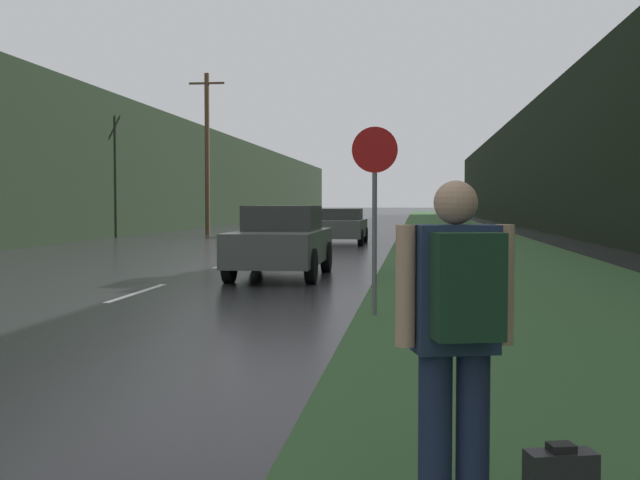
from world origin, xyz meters
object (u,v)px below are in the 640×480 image
at_px(car_passing_near, 282,241).
at_px(car_oncoming, 271,221).
at_px(hitchhiker_with_backpack, 457,330).
at_px(car_passing_far, 342,226).
at_px(stop_sign, 375,201).

distance_m(car_passing_near, car_oncoming, 21.70).
height_order(hitchhiker_with_backpack, car_oncoming, hitchhiker_with_backpack).
distance_m(car_passing_near, car_passing_far, 14.40).
distance_m(hitchhiker_with_backpack, car_passing_far, 27.98).
xyz_separation_m(stop_sign, car_passing_near, (-2.34, 5.88, -0.86)).
relative_size(hitchhiker_with_backpack, car_passing_near, 0.39).
relative_size(car_passing_near, car_passing_far, 1.03).
bearing_deg(car_oncoming, hitchhiker_with_backpack, -78.16).
xyz_separation_m(hitchhiker_with_backpack, car_passing_near, (-3.14, 13.40, -0.21)).
xyz_separation_m(hitchhiker_with_backpack, car_oncoming, (-7.28, 34.70, -0.27)).
relative_size(hitchhiker_with_backpack, car_passing_far, 0.40).
bearing_deg(hitchhiker_with_backpack, stop_sign, 81.73).
distance_m(stop_sign, car_oncoming, 27.96).
relative_size(stop_sign, car_passing_far, 0.63).
xyz_separation_m(stop_sign, car_passing_far, (-2.34, 20.28, -0.94)).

